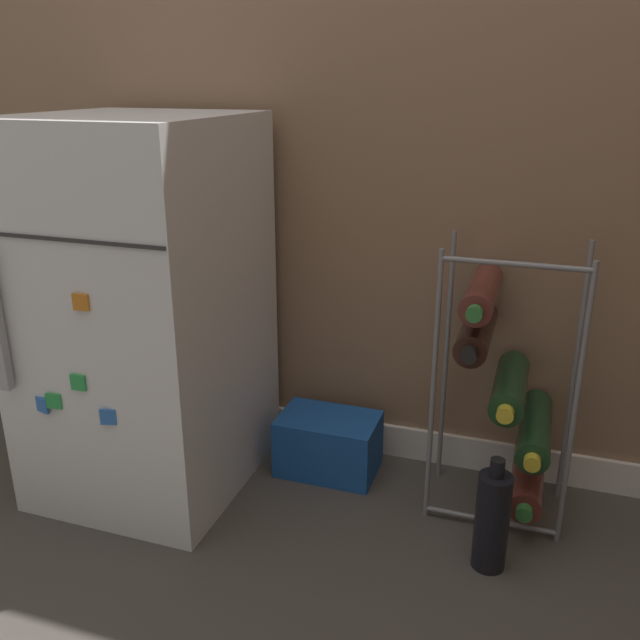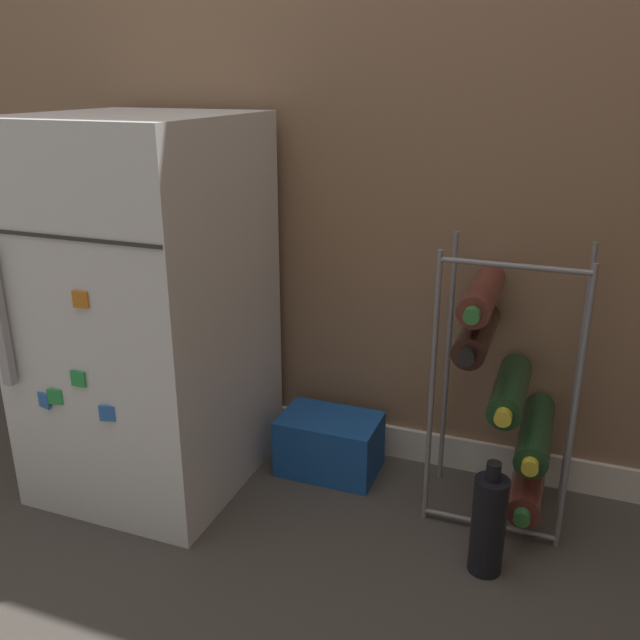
# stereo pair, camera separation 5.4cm
# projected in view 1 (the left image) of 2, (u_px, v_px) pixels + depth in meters

# --- Properties ---
(ground_plane) EXTENTS (14.00, 14.00, 0.00)m
(ground_plane) POSITION_uv_depth(u_px,v_px,m) (297.00, 571.00, 1.46)
(ground_plane) COLOR #423D38
(mini_fridge) EXTENTS (0.48, 0.56, 0.93)m
(mini_fridge) POSITION_uv_depth(u_px,v_px,m) (145.00, 310.00, 1.67)
(mini_fridge) COLOR silver
(mini_fridge) RESTS_ON ground_plane
(wine_rack) EXTENTS (0.32, 0.32, 0.67)m
(wine_rack) POSITION_uv_depth(u_px,v_px,m) (508.00, 389.00, 1.57)
(wine_rack) COLOR slate
(wine_rack) RESTS_ON ground_plane
(soda_box) EXTENTS (0.26, 0.17, 0.16)m
(soda_box) POSITION_uv_depth(u_px,v_px,m) (328.00, 444.00, 1.82)
(soda_box) COLOR #194C9E
(soda_box) RESTS_ON ground_plane
(loose_bottle_floor) EXTENTS (0.07, 0.07, 0.26)m
(loose_bottle_floor) POSITION_uv_depth(u_px,v_px,m) (492.00, 520.00, 1.44)
(loose_bottle_floor) COLOR black
(loose_bottle_floor) RESTS_ON ground_plane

